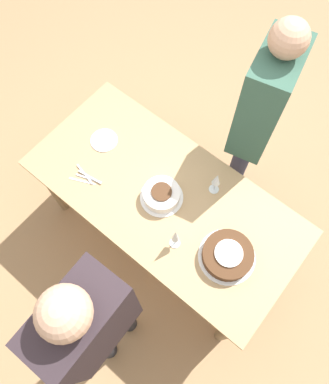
{
  "coord_description": "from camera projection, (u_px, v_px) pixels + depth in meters",
  "views": [
    {
      "loc": [
        0.56,
        -0.68,
        2.84
      ],
      "look_at": [
        0.0,
        0.0,
        0.83
      ],
      "focal_mm": 35.0,
      "sensor_mm": 36.0,
      "label": 1
    }
  ],
  "objects": [
    {
      "name": "ground_plane",
      "position": [
        164.0,
        234.0,
        2.96
      ],
      "size": [
        12.0,
        12.0,
        0.0
      ],
      "primitive_type": "plane",
      "color": "#A87F56"
    },
    {
      "name": "dining_table",
      "position": [
        164.0,
        203.0,
        2.35
      ],
      "size": [
        1.71,
        0.82,
        0.78
      ],
      "color": "tan",
      "rests_on": "ground_plane"
    },
    {
      "name": "cake_center_white",
      "position": [
        162.0,
        195.0,
        2.2
      ],
      "size": [
        0.26,
        0.26,
        0.09
      ],
      "color": "white",
      "rests_on": "dining_table"
    },
    {
      "name": "cake_front_chocolate",
      "position": [
        228.0,
        255.0,
        2.06
      ],
      "size": [
        0.32,
        0.32,
        0.08
      ],
      "color": "white",
      "rests_on": "dining_table"
    },
    {
      "name": "wine_glass_near",
      "position": [
        175.0,
        236.0,
        2.0
      ],
      "size": [
        0.06,
        0.06,
        0.22
      ],
      "color": "silver",
      "rests_on": "dining_table"
    },
    {
      "name": "wine_glass_far",
      "position": [
        217.0,
        180.0,
        2.14
      ],
      "size": [
        0.06,
        0.06,
        0.19
      ],
      "color": "silver",
      "rests_on": "dining_table"
    },
    {
      "name": "dessert_plate_left",
      "position": [
        104.0,
        140.0,
        2.4
      ],
      "size": [
        0.17,
        0.17,
        0.01
      ],
      "color": "silver",
      "rests_on": "dining_table"
    },
    {
      "name": "fork_pile",
      "position": [
        86.0,
        178.0,
        2.29
      ],
      "size": [
        0.21,
        0.11,
        0.01
      ],
      "color": "silver",
      "rests_on": "dining_table"
    },
    {
      "name": "person_cutting",
      "position": [
        95.0,
        326.0,
        1.71
      ],
      "size": [
        0.24,
        0.41,
        1.7
      ],
      "rotation": [
        0.0,
        0.0,
        1.61
      ],
      "color": "#232328",
      "rests_on": "ground_plane"
    },
    {
      "name": "person_watching",
      "position": [
        259.0,
        115.0,
        2.19
      ],
      "size": [
        0.31,
        0.44,
        1.69
      ],
      "rotation": [
        0.0,
        0.0,
        -1.34
      ],
      "color": "#2D334C",
      "rests_on": "ground_plane"
    }
  ]
}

